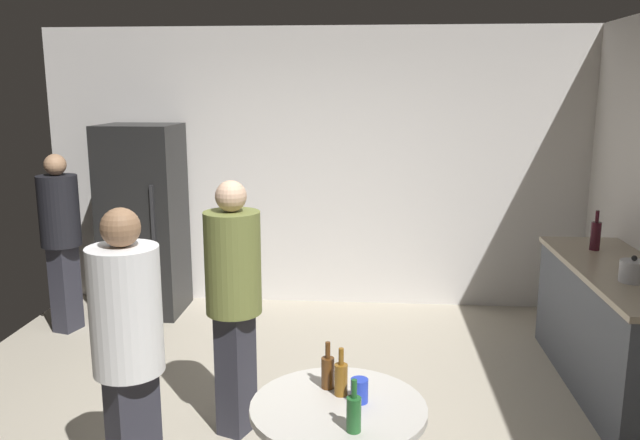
{
  "coord_description": "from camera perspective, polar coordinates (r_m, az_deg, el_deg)",
  "views": [
    {
      "loc": [
        0.53,
        -3.57,
        2.14
      ],
      "look_at": [
        0.19,
        0.65,
        1.25
      ],
      "focal_mm": 35.88,
      "sensor_mm": 36.0,
      "label": 1
    }
  ],
  "objects": [
    {
      "name": "kettle",
      "position": [
        4.6,
        26.17,
        -4.11
      ],
      "size": [
        0.24,
        0.17,
        0.18
      ],
      "color": "#B2B2B7",
      "rests_on": "kitchen_counter"
    },
    {
      "name": "wine_bottle_on_counter",
      "position": [
        5.36,
        23.36,
        -1.24
      ],
      "size": [
        0.08,
        0.08,
        0.31
      ],
      "color": "#3F141E",
      "rests_on": "kitchen_counter"
    },
    {
      "name": "person_in_white_shirt",
      "position": [
        3.27,
        -16.75,
        -10.47
      ],
      "size": [
        0.48,
        0.48,
        1.59
      ],
      "rotation": [
        0.0,
        0.0,
        -0.71
      ],
      "color": "#2D2D38",
      "rests_on": "ground_plane"
    },
    {
      "name": "foreground_table",
      "position": [
        3.04,
        1.64,
        -17.91
      ],
      "size": [
        0.8,
        0.8,
        0.73
      ],
      "color": "beige",
      "rests_on": "ground_plane"
    },
    {
      "name": "wall_back",
      "position": [
        6.27,
        -0.31,
        4.58
      ],
      "size": [
        5.32,
        0.06,
        2.7
      ],
      "primitive_type": "cube",
      "color": "silver",
      "rests_on": "ground_plane"
    },
    {
      "name": "person_in_olive_shirt",
      "position": [
        3.93,
        -7.71,
        -6.16
      ],
      "size": [
        0.44,
        0.44,
        1.6
      ],
      "rotation": [
        0.0,
        0.0,
        -0.37
      ],
      "color": "#2D2D38",
      "rests_on": "ground_plane"
    },
    {
      "name": "beer_bottle_amber",
      "position": [
        3.04,
        1.89,
        -13.91
      ],
      "size": [
        0.06,
        0.06,
        0.23
      ],
      "color": "#8C5919",
      "rests_on": "foreground_table"
    },
    {
      "name": "refrigerator",
      "position": [
        6.28,
        -15.44,
        -0.01
      ],
      "size": [
        0.7,
        0.68,
        1.8
      ],
      "color": "black",
      "rests_on": "ground_plane"
    },
    {
      "name": "person_in_black_shirt",
      "position": [
        6.0,
        -22.13,
        -0.8
      ],
      "size": [
        0.42,
        0.42,
        1.58
      ],
      "rotation": [
        0.0,
        0.0,
        -0.27
      ],
      "color": "#2D2D38",
      "rests_on": "ground_plane"
    },
    {
      "name": "kitchen_counter",
      "position": [
        5.04,
        24.91,
        -8.9
      ],
      "size": [
        0.64,
        1.94,
        0.9
      ],
      "color": "#4C515B",
      "rests_on": "ground_plane"
    },
    {
      "name": "beer_bottle_green",
      "position": [
        2.76,
        3.03,
        -16.78
      ],
      "size": [
        0.06,
        0.06,
        0.23
      ],
      "color": "#26662D",
      "rests_on": "foreground_table"
    },
    {
      "name": "beer_bottle_brown",
      "position": [
        3.1,
        0.7,
        -13.34
      ],
      "size": [
        0.06,
        0.06,
        0.23
      ],
      "color": "#593314",
      "rests_on": "foreground_table"
    },
    {
      "name": "plastic_cup_blue",
      "position": [
        3.0,
        3.53,
        -14.94
      ],
      "size": [
        0.08,
        0.08,
        0.11
      ],
      "primitive_type": "cylinder",
      "color": "blue",
      "rests_on": "foreground_table"
    }
  ]
}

